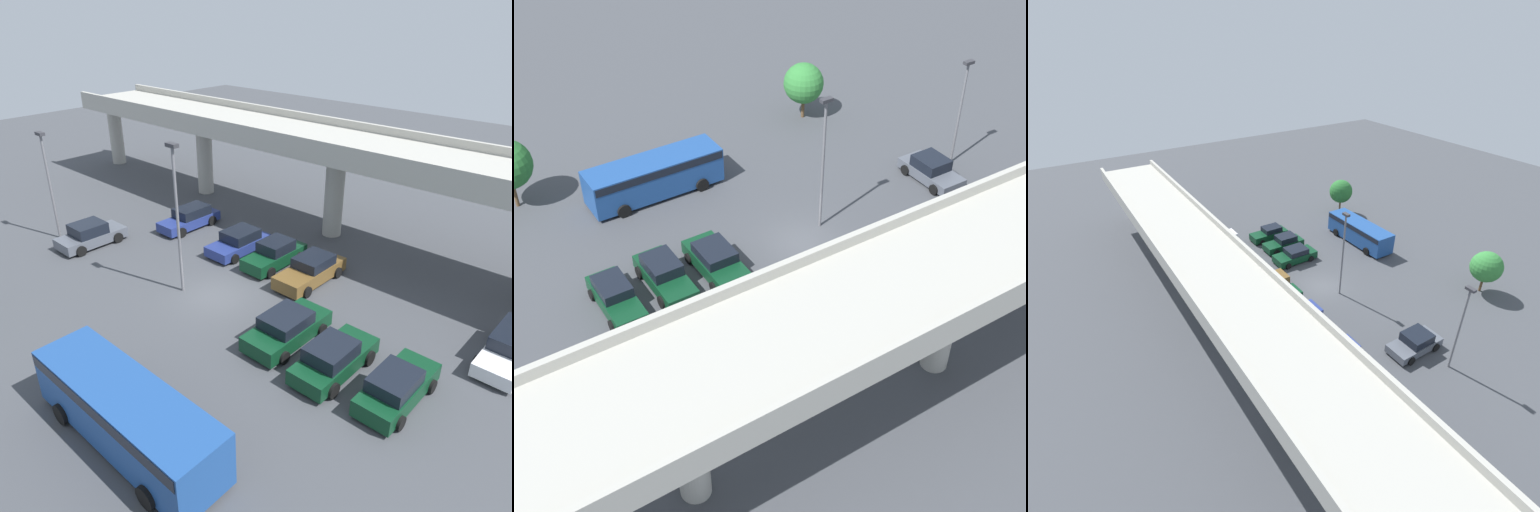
{
  "view_description": "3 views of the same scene",
  "coord_description": "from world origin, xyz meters",
  "views": [
    {
      "loc": [
        17.68,
        -16.14,
        14.74
      ],
      "look_at": [
        1.56,
        1.6,
        2.45
      ],
      "focal_mm": 35.0,
      "sensor_mm": 36.0,
      "label": 1
    },
    {
      "loc": [
        19.35,
        26.88,
        26.0
      ],
      "look_at": [
        2.75,
        0.75,
        0.71
      ],
      "focal_mm": 50.0,
      "sensor_mm": 36.0,
      "label": 2
    },
    {
      "loc": [
        -25.63,
        20.34,
        22.92
      ],
      "look_at": [
        3.38,
        2.24,
        2.55
      ],
      "focal_mm": 28.0,
      "sensor_mm": 36.0,
      "label": 3
    }
  ],
  "objects": [
    {
      "name": "lamp_post_near_aisle",
      "position": [
        -13.71,
        -1.97,
        4.35
      ],
      "size": [
        0.7,
        0.35,
        7.35
      ],
      "color": "slate",
      "rests_on": "ground_plane"
    },
    {
      "name": "parked_car_0",
      "position": [
        -11.02,
        -1.11,
        0.73
      ],
      "size": [
        2.25,
        4.48,
        1.6
      ],
      "rotation": [
        0.0,
        0.0,
        1.57
      ],
      "color": "#515660",
      "rests_on": "ground_plane"
    },
    {
      "name": "shuttle_bus",
      "position": [
        5.09,
        -9.3,
        1.51
      ],
      "size": [
        8.77,
        2.77,
        2.53
      ],
      "color": "#1E478C",
      "rests_on": "ground_plane"
    },
    {
      "name": "parked_car_5",
      "position": [
        5.51,
        -0.53,
        0.72
      ],
      "size": [
        2.24,
        4.71,
        1.55
      ],
      "rotation": [
        0.0,
        0.0,
        1.57
      ],
      "color": "#0C381E",
      "rests_on": "ground_plane"
    },
    {
      "name": "parked_car_4",
      "position": [
        2.89,
        4.9,
        0.71
      ],
      "size": [
        2.13,
        4.85,
        1.54
      ],
      "rotation": [
        0.0,
        0.0,
        -1.57
      ],
      "color": "brown",
      "rests_on": "ground_plane"
    },
    {
      "name": "lamp_post_mid_lot",
      "position": [
        -1.85,
        -0.85,
        4.93
      ],
      "size": [
        0.7,
        0.35,
        8.48
      ],
      "color": "slate",
      "rests_on": "ground_plane"
    },
    {
      "name": "parked_car_7",
      "position": [
        11.42,
        -0.71,
        0.72
      ],
      "size": [
        1.99,
        4.46,
        1.54
      ],
      "rotation": [
        0.0,
        0.0,
        1.57
      ],
      "color": "#0C381E",
      "rests_on": "ground_plane"
    },
    {
      "name": "tree_front_left",
      "position": [
        -8.76,
        -12.77,
        2.75
      ],
      "size": [
        2.98,
        2.98,
        4.24
      ],
      "color": "brown",
      "rests_on": "ground_plane"
    },
    {
      "name": "parked_car_3",
      "position": [
        0.02,
        5.02,
        0.74
      ],
      "size": [
        2.03,
        4.42,
        1.63
      ],
      "rotation": [
        0.0,
        0.0,
        -1.57
      ],
      "color": "#0C381E",
      "rests_on": "ground_plane"
    },
    {
      "name": "tree_front_centre",
      "position": [
        13.03,
        -12.78,
        3.02
      ],
      "size": [
        3.07,
        3.07,
        4.56
      ],
      "color": "brown",
      "rests_on": "ground_plane"
    },
    {
      "name": "parked_car_8",
      "position": [
        14.01,
        5.21,
        0.7
      ],
      "size": [
        2.05,
        4.87,
        1.47
      ],
      "rotation": [
        0.0,
        0.0,
        -1.57
      ],
      "color": "silver",
      "rests_on": "ground_plane"
    },
    {
      "name": "parked_car_1",
      "position": [
        -8.3,
        5.32,
        0.73
      ],
      "size": [
        1.99,
        4.65,
        1.53
      ],
      "rotation": [
        0.0,
        0.0,
        -1.57
      ],
      "color": "navy",
      "rests_on": "ground_plane"
    },
    {
      "name": "ground_plane",
      "position": [
        0.0,
        0.0,
        0.0
      ],
      "size": [
        111.65,
        111.65,
        0.0
      ],
      "primitive_type": "plane",
      "color": "#424449"
    },
    {
      "name": "highway_overpass",
      "position": [
        -0.0,
        11.26,
        5.91
      ],
      "size": [
        53.41,
        6.3,
        7.34
      ],
      "color": "#ADAAA0",
      "rests_on": "ground_plane"
    },
    {
      "name": "parked_car_6",
      "position": [
        8.48,
        -0.94,
        0.75
      ],
      "size": [
        2.09,
        4.62,
        1.61
      ],
      "rotation": [
        0.0,
        0.0,
        1.57
      ],
      "color": "#0C381E",
      "rests_on": "ground_plane"
    },
    {
      "name": "parked_car_2",
      "position": [
        -2.95,
        4.89,
        0.69
      ],
      "size": [
        2.19,
        4.34,
        1.48
      ],
      "rotation": [
        0.0,
        0.0,
        -1.57
      ],
      "color": "navy",
      "rests_on": "ground_plane"
    }
  ]
}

